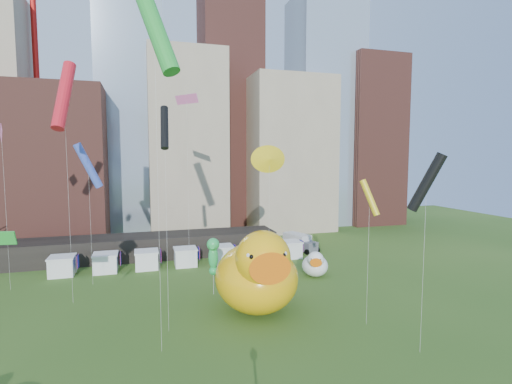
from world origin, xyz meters
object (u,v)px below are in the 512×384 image
object	(u,v)px
box_truck	(299,242)
seahorse_green	(213,253)
seahorse_purple	(237,276)
big_duck	(258,273)
small_duck	(315,264)

from	to	relation	value
box_truck	seahorse_green	bearing A→B (deg)	-156.64
seahorse_green	seahorse_purple	distance (m)	5.04
big_duck	small_duck	world-z (taller)	big_duck
small_duck	seahorse_purple	bearing A→B (deg)	-125.38
big_duck	seahorse_green	xyz separation A→B (m)	(-3.07, 5.92, 0.68)
small_duck	seahorse_purple	xyz separation A→B (m)	(-11.55, -7.24, 1.80)
big_duck	small_duck	xyz separation A→B (m)	(9.84, 8.44, -2.24)
small_duck	seahorse_purple	distance (m)	13.75
small_duck	box_truck	distance (m)	13.57
small_duck	box_truck	xyz separation A→B (m)	(3.49, 13.11, -0.25)
seahorse_green	seahorse_purple	size ratio (longest dim) A/B	1.29
box_truck	big_duck	bearing A→B (deg)	-142.01
seahorse_green	box_truck	bearing A→B (deg)	57.07
big_duck	seahorse_purple	size ratio (longest dim) A/B	2.33
big_duck	seahorse_green	world-z (taller)	big_duck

